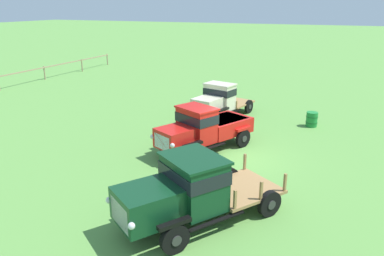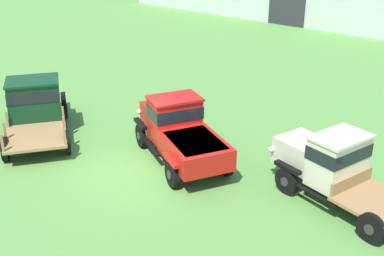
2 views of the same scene
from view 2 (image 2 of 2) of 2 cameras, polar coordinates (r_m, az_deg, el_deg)
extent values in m
plane|color=#5B9342|center=(16.46, -6.19, -5.12)|extent=(240.00, 240.00, 0.00)
cube|color=#2D2D33|center=(39.75, 11.13, 13.55)|extent=(3.20, 0.08, 2.40)
cylinder|color=black|center=(21.38, -20.60, 1.70)|extent=(0.84, 0.66, 0.88)
cylinder|color=#2D2D2D|center=(21.39, -20.90, 1.67)|extent=(0.27, 0.20, 0.31)
cylinder|color=black|center=(21.25, -14.88, 2.32)|extent=(0.84, 0.66, 0.88)
cylinder|color=#2D2D2D|center=(21.25, -14.58, 2.36)|extent=(0.27, 0.20, 0.31)
cylinder|color=black|center=(18.12, -21.31, -2.34)|extent=(0.84, 0.66, 0.88)
cylinder|color=#2D2D2D|center=(18.14, -21.66, -2.37)|extent=(0.27, 0.20, 0.31)
cylinder|color=black|center=(17.97, -14.56, -1.63)|extent=(0.84, 0.66, 0.88)
cylinder|color=#2D2D2D|center=(17.97, -14.20, -1.60)|extent=(0.27, 0.20, 0.31)
cube|color=black|center=(19.76, -17.86, 0.58)|extent=(4.87, 3.82, 0.12)
cube|color=#0F381E|center=(21.32, -17.95, 3.87)|extent=(2.31, 2.23, 1.00)
cube|color=silver|center=(22.15, -17.89, 4.46)|extent=(0.71, 1.01, 0.75)
sphere|color=silver|center=(22.20, -19.97, 4.42)|extent=(0.20, 0.20, 0.20)
sphere|color=silver|center=(22.11, -15.84, 4.88)|extent=(0.20, 0.20, 0.20)
cube|color=black|center=(21.21, -20.78, 2.93)|extent=(0.95, 0.73, 0.12)
cube|color=black|center=(21.08, -15.02, 3.57)|extent=(0.95, 0.73, 0.12)
cube|color=#0F381E|center=(19.74, -18.14, 3.12)|extent=(2.22, 2.35, 1.54)
cube|color=black|center=(19.62, -18.27, 4.06)|extent=(2.29, 2.41, 0.43)
cube|color=#0F381E|center=(19.48, -18.44, 5.35)|extent=(2.38, 2.49, 0.08)
cube|color=black|center=(20.00, -20.83, 0.37)|extent=(1.71, 1.21, 0.05)
cube|color=black|center=(19.86, -14.84, 1.01)|extent=(1.71, 1.21, 0.05)
cube|color=#9E7547|center=(18.26, -18.00, -0.98)|extent=(3.14, 3.09, 0.10)
cube|color=#9E7547|center=(19.19, -21.08, 0.94)|extent=(0.11, 0.11, 0.62)
cube|color=#9E7547|center=(19.05, -15.03, 1.60)|extent=(0.11, 0.11, 0.62)
cube|color=#9E7547|center=(18.22, -21.31, -0.29)|extent=(0.11, 0.11, 0.62)
cube|color=#9E7547|center=(18.07, -14.94, 0.39)|extent=(0.11, 0.11, 0.62)
cube|color=#9E7547|center=(17.25, -21.58, -1.67)|extent=(0.11, 0.11, 0.62)
cube|color=#9E7547|center=(17.10, -14.85, -0.96)|extent=(0.11, 0.11, 0.62)
cylinder|color=black|center=(18.00, -6.08, -0.92)|extent=(0.86, 0.53, 0.88)
cylinder|color=#2D2D2D|center=(17.98, -6.37, -0.97)|extent=(0.29, 0.16, 0.31)
cylinder|color=black|center=(18.60, -0.43, 0.05)|extent=(0.86, 0.53, 0.88)
cylinder|color=#2D2D2D|center=(18.63, -0.16, 0.10)|extent=(0.29, 0.16, 0.31)
cylinder|color=black|center=(15.29, -2.42, -5.51)|extent=(0.86, 0.53, 0.88)
cylinder|color=#2D2D2D|center=(15.26, -2.75, -5.58)|extent=(0.29, 0.16, 0.31)
cylinder|color=black|center=(15.99, 4.05, -4.17)|extent=(0.86, 0.53, 0.88)
cylinder|color=#2D2D2D|center=(16.03, 4.35, -4.11)|extent=(0.29, 0.16, 0.31)
cube|color=black|center=(16.92, -1.38, -2.15)|extent=(4.58, 2.96, 0.12)
cube|color=red|center=(18.24, -3.49, 1.47)|extent=(1.88, 1.84, 0.86)
cube|color=silver|center=(18.86, -4.20, 2.07)|extent=(0.52, 0.98, 0.65)
sphere|color=silver|center=(18.64, -6.31, 1.93)|extent=(0.20, 0.20, 0.20)
sphere|color=silver|center=(19.07, -2.17, 2.58)|extent=(0.20, 0.20, 0.20)
cube|color=black|center=(17.80, -6.15, 0.51)|extent=(1.00, 0.62, 0.12)
cube|color=black|center=(18.41, -0.44, 1.45)|extent=(1.00, 0.62, 0.12)
cube|color=red|center=(17.01, -2.04, 1.00)|extent=(1.75, 2.01, 1.52)
cube|color=black|center=(16.88, -2.05, 2.07)|extent=(1.80, 2.07, 0.42)
cube|color=red|center=(16.71, -2.07, 3.53)|extent=(1.88, 2.13, 0.08)
cube|color=black|center=(16.97, -4.82, -2.23)|extent=(1.47, 0.81, 0.05)
cube|color=black|center=(17.58, 1.00, -1.18)|extent=(1.47, 0.81, 0.05)
cube|color=red|center=(15.68, 0.36, -2.64)|extent=(2.96, 2.66, 0.72)
cube|color=black|center=(15.53, 0.36, -1.54)|extent=(2.49, 2.24, 0.06)
cube|color=red|center=(15.06, -2.45, -3.88)|extent=(0.96, 0.60, 0.12)
cube|color=red|center=(15.76, 4.10, -2.60)|extent=(0.96, 0.60, 0.12)
cylinder|color=black|center=(15.22, 11.12, -6.19)|extent=(0.86, 0.35, 0.85)
cylinder|color=#2D2D2D|center=(15.16, 10.88, -6.30)|extent=(0.30, 0.10, 0.30)
cylinder|color=black|center=(16.52, 15.70, -4.16)|extent=(0.86, 0.35, 0.85)
cylinder|color=#2D2D2D|center=(16.59, 15.91, -4.07)|extent=(0.30, 0.10, 0.30)
cylinder|color=black|center=(13.69, 20.44, -11.09)|extent=(0.86, 0.35, 0.85)
cylinder|color=#2D2D2D|center=(13.62, 20.22, -11.24)|extent=(0.30, 0.10, 0.30)
cube|color=black|center=(15.08, 17.54, -6.88)|extent=(4.55, 2.06, 0.12)
cube|color=beige|center=(15.71, 13.09, -2.90)|extent=(1.81, 1.65, 0.92)
cube|color=silver|center=(16.17, 11.15, -2.12)|extent=(0.30, 1.03, 0.69)
sphere|color=silver|center=(15.68, 9.34, -2.55)|extent=(0.20, 0.20, 0.20)
sphere|color=silver|center=(16.63, 12.84, -1.26)|extent=(0.20, 0.20, 0.20)
cube|color=black|center=(15.00, 11.26, -4.62)|extent=(0.99, 0.42, 0.12)
cube|color=black|center=(16.31, 15.88, -2.69)|extent=(0.99, 0.42, 0.12)
cube|color=beige|center=(14.88, 16.87, -3.72)|extent=(1.42, 1.87, 1.47)
cube|color=black|center=(14.74, 17.02, -2.58)|extent=(1.47, 1.92, 0.41)
cube|color=beige|center=(14.56, 17.23, -1.01)|extent=(1.54, 1.97, 0.08)
cube|color=black|center=(14.56, 14.52, -7.75)|extent=(1.47, 0.49, 0.05)
cube|color=black|center=(15.88, 18.92, -5.53)|extent=(1.47, 0.49, 0.05)
cube|color=#9E7547|center=(14.43, 21.66, -8.48)|extent=(2.62, 2.40, 0.10)
cube|color=#9E7547|center=(14.81, 18.38, -6.08)|extent=(0.50, 1.77, 0.44)
camera|label=1|loc=(26.28, -39.42, 15.76)|focal=35.00mm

